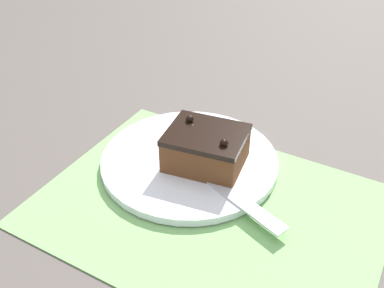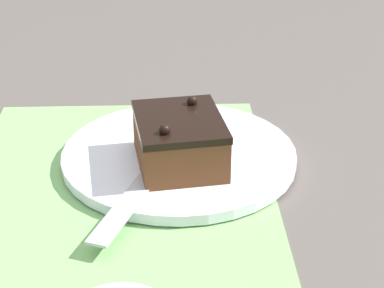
% 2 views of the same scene
% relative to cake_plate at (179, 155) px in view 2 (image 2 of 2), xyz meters
% --- Properties ---
extents(ground_plane, '(3.00, 3.00, 0.00)m').
position_rel_cake_plate_xyz_m(ground_plane, '(-0.07, 0.07, -0.01)').
color(ground_plane, '#544C47').
extents(placemat_woven, '(0.46, 0.34, 0.00)m').
position_rel_cake_plate_xyz_m(placemat_woven, '(-0.07, 0.07, -0.01)').
color(placemat_woven, '#7AB266').
rests_on(placemat_woven, ground_plane).
extents(cake_plate, '(0.27, 0.27, 0.01)m').
position_rel_cake_plate_xyz_m(cake_plate, '(0.00, 0.00, 0.00)').
color(cake_plate, white).
rests_on(cake_plate, placemat_woven).
extents(chocolate_cake, '(0.13, 0.11, 0.06)m').
position_rel_cake_plate_xyz_m(chocolate_cake, '(-0.03, 0.00, 0.03)').
color(chocolate_cake, brown).
rests_on(chocolate_cake, cake_plate).
extents(serving_knife, '(0.23, 0.10, 0.01)m').
position_rel_cake_plate_xyz_m(serving_knife, '(-0.03, 0.02, 0.01)').
color(serving_knife, slate).
rests_on(serving_knife, cake_plate).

